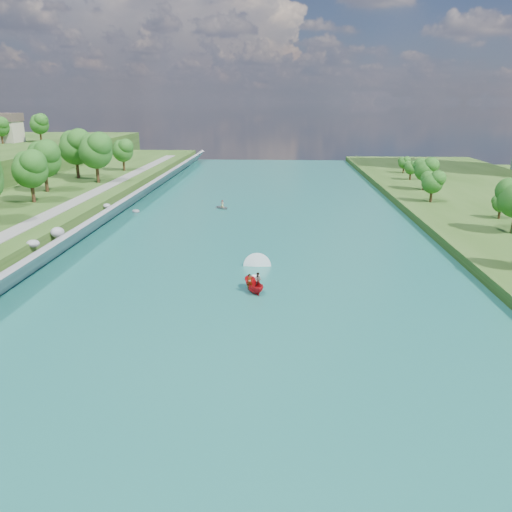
{
  "coord_description": "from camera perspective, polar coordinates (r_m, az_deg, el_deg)",
  "views": [
    {
      "loc": [
        3.71,
        -45.56,
        20.39
      ],
      "look_at": [
        0.91,
        12.29,
        2.5
      ],
      "focal_mm": 35.0,
      "sensor_mm": 36.0,
      "label": 1
    }
  ],
  "objects": [
    {
      "name": "ground",
      "position": [
        50.05,
        -1.73,
        -6.88
      ],
      "size": [
        260.0,
        260.0,
        0.0
      ],
      "primitive_type": "plane",
      "color": "#2D5119",
      "rests_on": "ground"
    },
    {
      "name": "river_water",
      "position": [
        68.74,
        -0.45,
        -0.05
      ],
      "size": [
        55.0,
        240.0,
        0.1
      ],
      "primitive_type": "cube",
      "color": "#185D56",
      "rests_on": "ground"
    },
    {
      "name": "riprap_bank",
      "position": [
        73.72,
        -20.99,
        1.42
      ],
      "size": [
        4.76,
        236.0,
        4.28
      ],
      "color": "slate",
      "rests_on": "ground"
    },
    {
      "name": "riverside_path",
      "position": [
        76.76,
        -25.49,
        2.8
      ],
      "size": [
        3.0,
        200.0,
        0.1
      ],
      "primitive_type": "cube",
      "color": "gray",
      "rests_on": "berm_west"
    },
    {
      "name": "trees_ridge",
      "position": [
        157.09,
        -26.55,
        12.85
      ],
      "size": [
        14.22,
        38.62,
        9.65
      ],
      "color": "#235115",
      "rests_on": "ridge_west"
    },
    {
      "name": "motorboat",
      "position": [
        57.41,
        -0.18,
        -2.83
      ],
      "size": [
        3.6,
        18.89,
        2.17
      ],
      "rotation": [
        0.0,
        0.0,
        3.55
      ],
      "color": "red",
      "rests_on": "river_water"
    },
    {
      "name": "raft",
      "position": [
        99.95,
        -3.87,
        5.64
      ],
      "size": [
        3.75,
        3.76,
        1.69
      ],
      "rotation": [
        0.0,
        0.0,
        0.78
      ],
      "color": "gray",
      "rests_on": "river_water"
    }
  ]
}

